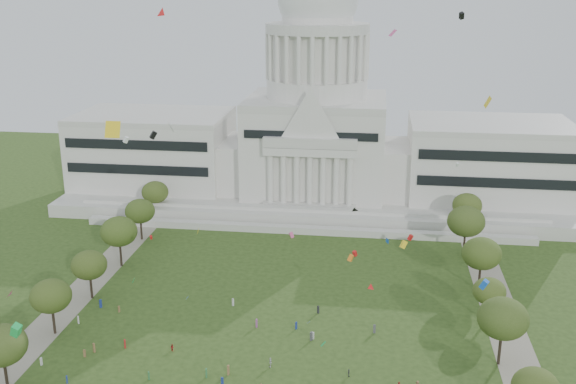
{
  "coord_description": "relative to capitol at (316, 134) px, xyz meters",
  "views": [
    {
      "loc": [
        19.37,
        -99.48,
        69.72
      ],
      "look_at": [
        0.0,
        45.0,
        24.0
      ],
      "focal_mm": 42.0,
      "sensor_mm": 36.0,
      "label": 1
    }
  ],
  "objects": [
    {
      "name": "person_8",
      "position": [
        -18.89,
        -99.72,
        -21.57
      ],
      "size": [
        0.83,
        0.72,
        1.46
      ],
      "primitive_type": "imported",
      "rotation": [
        0.0,
        0.0,
        2.65
      ],
      "color": "#B21E1E",
      "rests_on": "ground"
    },
    {
      "name": "row_tree_l_1",
      "position": [
        -44.07,
        -116.55,
        -13.34
      ],
      "size": [
        8.86,
        8.86,
        12.59
      ],
      "color": "black",
      "rests_on": "ground"
    },
    {
      "name": "person_10",
      "position": [
        16.1,
        -104.19,
        -21.53
      ],
      "size": [
        0.54,
        0.92,
        1.53
      ],
      "primitive_type": "imported",
      "rotation": [
        0.0,
        0.0,
        1.63
      ],
      "color": "#4C4C51",
      "rests_on": "ground"
    },
    {
      "name": "row_tree_r_6",
      "position": [
        45.96,
        -25.46,
        -13.79
      ],
      "size": [
        8.42,
        8.42,
        11.97
      ],
      "color": "black",
      "rests_on": "ground"
    },
    {
      "name": "distant_crowd",
      "position": [
        -11.82,
        -98.2,
        -21.41
      ],
      "size": [
        63.09,
        40.03,
        1.95
      ],
      "color": "silver",
      "rests_on": "ground"
    },
    {
      "name": "kite_swarm",
      "position": [
        0.28,
        -107.24,
        5.81
      ],
      "size": [
        84.38,
        103.75,
        62.45
      ],
      "color": "white",
      "rests_on": "ground"
    },
    {
      "name": "row_tree_r_4",
      "position": [
        44.76,
        -63.55,
        -13.01
      ],
      "size": [
        9.19,
        9.19,
        13.06
      ],
      "color": "black",
      "rests_on": "ground"
    },
    {
      "name": "row_tree_l_4",
      "position": [
        -44.08,
        -61.17,
        -12.9
      ],
      "size": [
        9.29,
        9.29,
        13.21
      ],
      "color": "black",
      "rests_on": "ground"
    },
    {
      "name": "row_tree_l_2",
      "position": [
        -45.04,
        -96.29,
        -13.79
      ],
      "size": [
        8.42,
        8.42,
        11.97
      ],
      "color": "black",
      "rests_on": "ground"
    },
    {
      "name": "path_right",
      "position": [
        48.0,
        -83.59,
        -22.28
      ],
      "size": [
        8.0,
        160.0,
        0.04
      ],
      "primitive_type": "cube",
      "color": "gray",
      "rests_on": "ground"
    },
    {
      "name": "row_tree_r_5",
      "position": [
        43.49,
        -43.4,
        -12.37
      ],
      "size": [
        9.82,
        9.82,
        13.96
      ],
      "color": "black",
      "rests_on": "ground"
    },
    {
      "name": "row_tree_l_6",
      "position": [
        -46.87,
        -24.45,
        -14.02
      ],
      "size": [
        8.19,
        8.19,
        11.64
      ],
      "color": "black",
      "rests_on": "ground"
    },
    {
      "name": "row_tree_l_3",
      "position": [
        -44.09,
        -79.67,
        -14.09
      ],
      "size": [
        8.12,
        8.12,
        11.55
      ],
      "color": "black",
      "rests_on": "ground"
    },
    {
      "name": "row_tree_r_3",
      "position": [
        44.4,
        -79.1,
        -15.21
      ],
      "size": [
        7.01,
        7.01,
        9.98
      ],
      "color": "black",
      "rests_on": "ground"
    },
    {
      "name": "row_tree_l_5",
      "position": [
        -45.22,
        -42.58,
        -13.88
      ],
      "size": [
        8.33,
        8.33,
        11.85
      ],
      "color": "black",
      "rests_on": "ground"
    },
    {
      "name": "person_4",
      "position": [
        1.25,
        -102.94,
        -21.31
      ],
      "size": [
        0.85,
        1.26,
        1.98
      ],
      "primitive_type": "imported",
      "rotation": [
        0.0,
        0.0,
        4.91
      ],
      "color": "silver",
      "rests_on": "ground"
    },
    {
      "name": "capitol",
      "position": [
        0.0,
        0.0,
        0.0
      ],
      "size": [
        160.0,
        64.5,
        91.3
      ],
      "color": "beige",
      "rests_on": "ground"
    },
    {
      "name": "row_tree_r_2",
      "position": [
        44.17,
        -96.15,
        -12.64
      ],
      "size": [
        9.55,
        9.55,
        13.58
      ],
      "color": "black",
      "rests_on": "ground"
    },
    {
      "name": "path_left",
      "position": [
        -48.0,
        -83.59,
        -22.28
      ],
      "size": [
        8.0,
        160.0,
        0.04
      ],
      "primitive_type": "cube",
      "color": "gray",
      "rests_on": "ground"
    }
  ]
}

